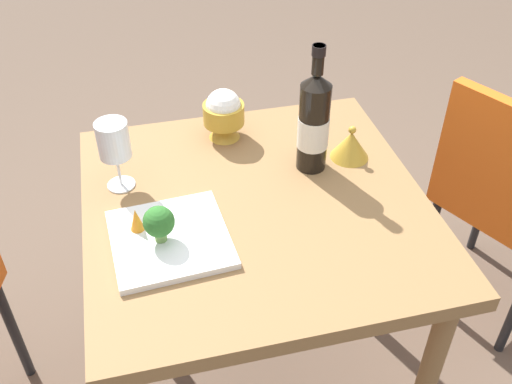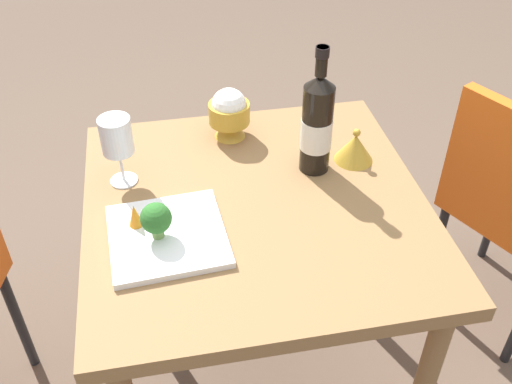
{
  "view_description": "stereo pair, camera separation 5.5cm",
  "coord_description": "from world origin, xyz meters",
  "px_view_note": "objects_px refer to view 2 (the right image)",
  "views": [
    {
      "loc": [
        -0.25,
        -1.03,
        1.64
      ],
      "look_at": [
        0.0,
        0.0,
        0.77
      ],
      "focal_mm": 41.46,
      "sensor_mm": 36.0,
      "label": 1
    },
    {
      "loc": [
        -0.2,
        -1.05,
        1.64
      ],
      "look_at": [
        0.0,
        0.0,
        0.77
      ],
      "focal_mm": 41.46,
      "sensor_mm": 36.0,
      "label": 2
    }
  ],
  "objects_px": {
    "wine_bottle": "(317,124)",
    "wine_glass": "(116,137)",
    "broccoli_floret": "(156,219)",
    "rice_bowl": "(229,112)",
    "rice_bowl_lid": "(355,147)",
    "serving_plate": "(167,236)",
    "carrot_garnish_left": "(135,215)"
  },
  "relations": [
    {
      "from": "wine_bottle",
      "to": "carrot_garnish_left",
      "type": "relative_size",
      "value": 6.0
    },
    {
      "from": "serving_plate",
      "to": "wine_bottle",
      "type": "bearing_deg",
      "value": 26.61
    },
    {
      "from": "carrot_garnish_left",
      "to": "wine_bottle",
      "type": "bearing_deg",
      "value": 18.72
    },
    {
      "from": "wine_bottle",
      "to": "serving_plate",
      "type": "relative_size",
      "value": 1.24
    },
    {
      "from": "wine_bottle",
      "to": "rice_bowl",
      "type": "distance_m",
      "value": 0.27
    },
    {
      "from": "wine_glass",
      "to": "broccoli_floret",
      "type": "xyz_separation_m",
      "value": [
        0.07,
        -0.23,
        -0.06
      ]
    },
    {
      "from": "serving_plate",
      "to": "carrot_garnish_left",
      "type": "height_order",
      "value": "carrot_garnish_left"
    },
    {
      "from": "carrot_garnish_left",
      "to": "broccoli_floret",
      "type": "bearing_deg",
      "value": -44.75
    },
    {
      "from": "serving_plate",
      "to": "broccoli_floret",
      "type": "relative_size",
      "value": 3.11
    },
    {
      "from": "rice_bowl_lid",
      "to": "broccoli_floret",
      "type": "height_order",
      "value": "broccoli_floret"
    },
    {
      "from": "rice_bowl",
      "to": "broccoli_floret",
      "type": "bearing_deg",
      "value": -119.45
    },
    {
      "from": "wine_bottle",
      "to": "broccoli_floret",
      "type": "xyz_separation_m",
      "value": [
        -0.4,
        -0.2,
        -0.06
      ]
    },
    {
      "from": "rice_bowl_lid",
      "to": "serving_plate",
      "type": "bearing_deg",
      "value": -157.28
    },
    {
      "from": "rice_bowl_lid",
      "to": "serving_plate",
      "type": "height_order",
      "value": "rice_bowl_lid"
    },
    {
      "from": "rice_bowl_lid",
      "to": "broccoli_floret",
      "type": "distance_m",
      "value": 0.55
    },
    {
      "from": "wine_glass",
      "to": "broccoli_floret",
      "type": "bearing_deg",
      "value": -72.7
    },
    {
      "from": "wine_bottle",
      "to": "broccoli_floret",
      "type": "distance_m",
      "value": 0.45
    },
    {
      "from": "serving_plate",
      "to": "carrot_garnish_left",
      "type": "distance_m",
      "value": 0.08
    },
    {
      "from": "wine_bottle",
      "to": "rice_bowl",
      "type": "relative_size",
      "value": 2.33
    },
    {
      "from": "wine_bottle",
      "to": "rice_bowl",
      "type": "xyz_separation_m",
      "value": [
        -0.19,
        0.18,
        -0.06
      ]
    },
    {
      "from": "wine_bottle",
      "to": "carrot_garnish_left",
      "type": "distance_m",
      "value": 0.48
    },
    {
      "from": "wine_bottle",
      "to": "serving_plate",
      "type": "height_order",
      "value": "wine_bottle"
    },
    {
      "from": "rice_bowl_lid",
      "to": "broccoli_floret",
      "type": "relative_size",
      "value": 1.17
    },
    {
      "from": "wine_bottle",
      "to": "wine_glass",
      "type": "height_order",
      "value": "wine_bottle"
    },
    {
      "from": "wine_bottle",
      "to": "rice_bowl_lid",
      "type": "height_order",
      "value": "wine_bottle"
    },
    {
      "from": "rice_bowl_lid",
      "to": "carrot_garnish_left",
      "type": "distance_m",
      "value": 0.58
    },
    {
      "from": "rice_bowl",
      "to": "carrot_garnish_left",
      "type": "bearing_deg",
      "value": -127.95
    },
    {
      "from": "rice_bowl",
      "to": "broccoli_floret",
      "type": "height_order",
      "value": "rice_bowl"
    },
    {
      "from": "rice_bowl",
      "to": "rice_bowl_lid",
      "type": "distance_m",
      "value": 0.34
    },
    {
      "from": "wine_glass",
      "to": "carrot_garnish_left",
      "type": "xyz_separation_m",
      "value": [
        0.03,
        -0.19,
        -0.09
      ]
    },
    {
      "from": "rice_bowl",
      "to": "wine_glass",
      "type": "bearing_deg",
      "value": -152.55
    },
    {
      "from": "carrot_garnish_left",
      "to": "rice_bowl_lid",
      "type": "bearing_deg",
      "value": 16.6
    }
  ]
}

